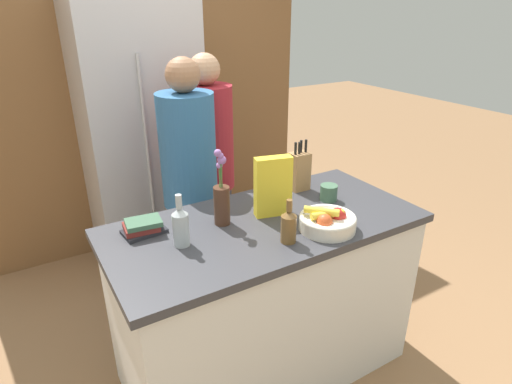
% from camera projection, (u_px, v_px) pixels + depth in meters
% --- Properties ---
extents(ground_plane, '(14.00, 14.00, 0.00)m').
position_uv_depth(ground_plane, '(264.00, 365.00, 2.42)').
color(ground_plane, '#936B47').
extents(kitchen_island, '(1.52, 0.73, 0.92)m').
position_uv_depth(kitchen_island, '(265.00, 299.00, 2.23)').
color(kitchen_island, silver).
rests_on(kitchen_island, ground_plane).
extents(back_wall_wood, '(2.72, 0.12, 2.60)m').
position_uv_depth(back_wall_wood, '(141.00, 84.00, 3.32)').
color(back_wall_wood, brown).
rests_on(back_wall_wood, ground_plane).
extents(refrigerator, '(0.79, 0.62, 1.94)m').
position_uv_depth(refrigerator, '(142.00, 139.00, 3.10)').
color(refrigerator, '#B7B7BC').
rests_on(refrigerator, ground_plane).
extents(fruit_bowl, '(0.26, 0.26, 0.11)m').
position_uv_depth(fruit_bowl, '(328.00, 221.00, 1.96)').
color(fruit_bowl, silver).
rests_on(fruit_bowl, kitchen_island).
extents(knife_block, '(0.10, 0.09, 0.28)m').
position_uv_depth(knife_block, '(299.00, 171.00, 2.36)').
color(knife_block, '#A87A4C').
rests_on(knife_block, kitchen_island).
extents(flower_vase, '(0.08, 0.08, 0.37)m').
position_uv_depth(flower_vase, '(222.00, 200.00, 1.98)').
color(flower_vase, '#4C2D1E').
rests_on(flower_vase, kitchen_island).
extents(cereal_box, '(0.19, 0.10, 0.30)m').
position_uv_depth(cereal_box, '(273.00, 187.00, 2.06)').
color(cereal_box, yellow).
rests_on(cereal_box, kitchen_island).
extents(coffee_mug, '(0.09, 0.13, 0.08)m').
position_uv_depth(coffee_mug, '(328.00, 192.00, 2.26)').
color(coffee_mug, '#42664C').
rests_on(coffee_mug, kitchen_island).
extents(book_stack, '(0.20, 0.14, 0.07)m').
position_uv_depth(book_stack, '(143.00, 227.00, 1.93)').
color(book_stack, '#232328').
rests_on(book_stack, kitchen_island).
extents(bottle_oil, '(0.07, 0.07, 0.24)m').
position_uv_depth(bottle_oil, '(181.00, 226.00, 1.81)').
color(bottle_oil, '#B2BCC1').
rests_on(bottle_oil, kitchen_island).
extents(bottle_vinegar, '(0.07, 0.07, 0.20)m').
position_uv_depth(bottle_vinegar, '(289.00, 225.00, 1.85)').
color(bottle_vinegar, brown).
rests_on(bottle_vinegar, kitchen_island).
extents(person_at_sink, '(0.32, 0.32, 1.62)m').
position_uv_depth(person_at_sink, '(190.00, 182.00, 2.51)').
color(person_at_sink, '#383842').
rests_on(person_at_sink, ground_plane).
extents(person_in_blue, '(0.33, 0.33, 1.62)m').
position_uv_depth(person_in_blue, '(209.00, 167.00, 2.76)').
color(person_in_blue, '#383842').
rests_on(person_in_blue, ground_plane).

